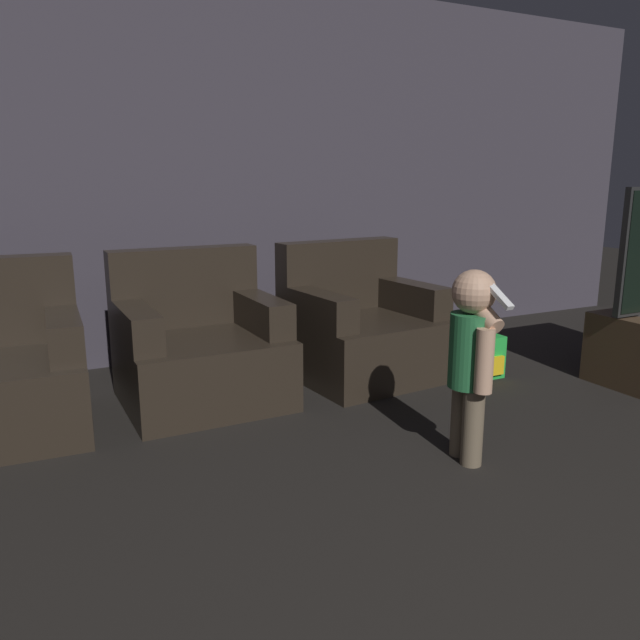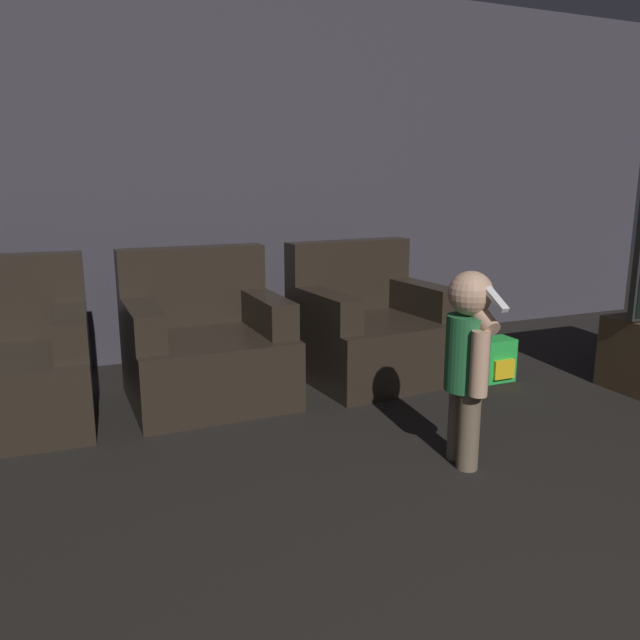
{
  "view_description": "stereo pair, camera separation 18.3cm",
  "coord_description": "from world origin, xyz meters",
  "px_view_note": "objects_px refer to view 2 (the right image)",
  "views": [
    {
      "loc": [
        -1.07,
        0.18,
        1.25
      ],
      "look_at": [
        0.27,
        2.89,
        0.57
      ],
      "focal_mm": 35.0,
      "sensor_mm": 36.0,
      "label": 1
    },
    {
      "loc": [
        -0.91,
        0.11,
        1.25
      ],
      "look_at": [
        0.27,
        2.89,
        0.57
      ],
      "focal_mm": 35.0,
      "sensor_mm": 36.0,
      "label": 2
    }
  ],
  "objects_px": {
    "armchair_right": "(369,330)",
    "armchair_left": "(0,369)",
    "person_toddler": "(469,353)",
    "toy_backpack": "(496,360)",
    "armchair_middle": "(206,348)"
  },
  "relations": [
    {
      "from": "armchair_left",
      "to": "toy_backpack",
      "type": "relative_size",
      "value": 3.32
    },
    {
      "from": "armchair_middle",
      "to": "toy_backpack",
      "type": "distance_m",
      "value": 1.81
    },
    {
      "from": "person_toddler",
      "to": "toy_backpack",
      "type": "bearing_deg",
      "value": 147.09
    },
    {
      "from": "armchair_left",
      "to": "toy_backpack",
      "type": "bearing_deg",
      "value": -5.78
    },
    {
      "from": "armchair_right",
      "to": "armchair_left",
      "type": "bearing_deg",
      "value": 174.75
    },
    {
      "from": "armchair_middle",
      "to": "person_toddler",
      "type": "height_order",
      "value": "person_toddler"
    },
    {
      "from": "armchair_middle",
      "to": "toy_backpack",
      "type": "bearing_deg",
      "value": -13.93
    },
    {
      "from": "armchair_left",
      "to": "armchair_right",
      "type": "relative_size",
      "value": 0.96
    },
    {
      "from": "person_toddler",
      "to": "armchair_middle",
      "type": "bearing_deg",
      "value": -135.52
    },
    {
      "from": "armchair_middle",
      "to": "person_toddler",
      "type": "relative_size",
      "value": 1.01
    },
    {
      "from": "armchair_right",
      "to": "person_toddler",
      "type": "relative_size",
      "value": 1.08
    },
    {
      "from": "armchair_middle",
      "to": "armchair_right",
      "type": "xyz_separation_m",
      "value": [
        1.07,
        -0.0,
        0.0
      ]
    },
    {
      "from": "armchair_left",
      "to": "person_toddler",
      "type": "bearing_deg",
      "value": -32.09
    },
    {
      "from": "armchair_left",
      "to": "toy_backpack",
      "type": "height_order",
      "value": "armchair_left"
    },
    {
      "from": "armchair_middle",
      "to": "armchair_left",
      "type": "bearing_deg",
      "value": 179.12
    }
  ]
}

